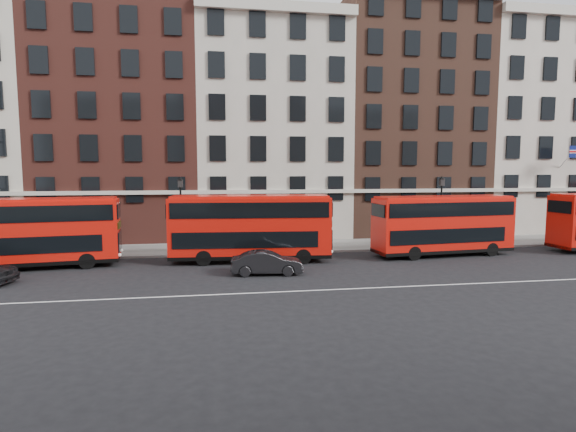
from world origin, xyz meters
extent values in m
plane|color=black|center=(0.00, 0.00, 0.00)|extent=(120.00, 120.00, 0.00)
cube|color=gray|center=(0.00, 10.50, 0.07)|extent=(80.00, 5.00, 0.15)
cube|color=gray|center=(0.00, 8.00, 0.08)|extent=(80.00, 0.30, 0.16)
cube|color=white|center=(0.00, -2.00, 0.01)|extent=(70.00, 0.12, 0.01)
cube|color=brown|center=(-12.80, 18.00, 11.00)|extent=(12.80, 10.00, 22.00)
cube|color=#B1AC9C|center=(0.00, 18.00, 9.50)|extent=(12.80, 10.00, 19.00)
cube|color=beige|center=(0.00, 12.75, 18.60)|extent=(12.80, 0.50, 0.80)
cube|color=brown|center=(12.80, 18.00, 10.50)|extent=(12.80, 10.00, 21.00)
cube|color=#BBB1A1|center=(25.60, 18.00, 10.00)|extent=(12.80, 10.00, 20.00)
cube|color=beige|center=(25.60, 12.75, 19.60)|extent=(12.80, 0.50, 0.80)
cube|color=red|center=(-16.06, 5.59, 2.22)|extent=(10.26, 3.62, 3.78)
cube|color=black|center=(-16.06, 5.59, 0.45)|extent=(10.26, 3.66, 0.23)
cube|color=black|center=(-16.34, 5.55, 1.58)|extent=(9.13, 3.56, 1.00)
cube|color=black|center=(-16.06, 5.59, 3.39)|extent=(9.89, 3.65, 0.96)
cube|color=red|center=(-16.06, 5.59, 4.16)|extent=(9.95, 3.40, 0.17)
cube|color=black|center=(-11.04, 6.22, 1.48)|extent=(0.34, 2.10, 1.24)
cube|color=black|center=(-11.04, 6.22, 2.50)|extent=(0.30, 1.81, 0.40)
cylinder|color=black|center=(-12.70, 4.93, 0.48)|extent=(0.98, 0.38, 0.96)
cylinder|color=black|center=(-12.96, 7.05, 0.48)|extent=(0.98, 0.38, 0.96)
cube|color=red|center=(-2.81, 5.59, 2.26)|extent=(10.35, 3.16, 3.84)
cube|color=black|center=(-2.81, 5.59, 0.46)|extent=(10.36, 3.20, 0.23)
cube|color=black|center=(-3.11, 5.61, 1.60)|extent=(9.20, 3.15, 1.02)
cube|color=black|center=(-2.81, 5.59, 3.45)|extent=(9.97, 3.21, 0.97)
cube|color=red|center=(-2.81, 5.59, 4.23)|extent=(10.05, 2.94, 0.17)
cube|color=black|center=(2.31, 5.22, 1.51)|extent=(0.23, 2.14, 1.26)
cube|color=black|center=(2.31, 5.22, 2.55)|extent=(0.21, 1.85, 0.41)
cylinder|color=black|center=(0.40, 4.26, 0.49)|extent=(0.99, 0.34, 0.97)
cylinder|color=black|center=(0.56, 6.43, 0.49)|extent=(0.99, 0.34, 0.97)
cylinder|color=black|center=(-5.80, 4.71, 0.49)|extent=(0.99, 0.34, 0.97)
cylinder|color=black|center=(-5.64, 6.88, 0.49)|extent=(0.99, 0.34, 0.97)
cube|color=red|center=(10.53, 5.59, 2.17)|extent=(9.98, 3.25, 3.69)
cube|color=black|center=(10.53, 5.59, 0.44)|extent=(9.99, 3.28, 0.22)
cube|color=black|center=(10.25, 5.56, 1.54)|extent=(8.87, 3.22, 0.98)
cube|color=black|center=(10.53, 5.59, 3.32)|extent=(9.62, 3.29, 0.93)
cube|color=red|center=(10.53, 5.59, 4.06)|extent=(9.69, 3.03, 0.17)
cube|color=black|center=(15.45, 6.05, 1.45)|extent=(0.27, 2.05, 1.21)
cube|color=black|center=(15.45, 6.05, 2.45)|extent=(0.24, 1.77, 0.39)
cylinder|color=black|center=(13.79, 4.84, 0.47)|extent=(0.95, 0.35, 0.93)
cylinder|color=black|center=(13.59, 6.93, 0.47)|extent=(0.95, 0.35, 0.93)
cylinder|color=black|center=(7.84, 4.28, 0.47)|extent=(0.95, 0.35, 0.93)
cylinder|color=black|center=(7.64, 6.36, 0.47)|extent=(0.95, 0.35, 0.93)
cylinder|color=black|center=(21.27, 6.44, 0.48)|extent=(0.97, 0.34, 0.95)
imported|color=black|center=(-2.18, 1.82, 0.67)|extent=(4.16, 1.76, 1.34)
cylinder|color=black|center=(-7.45, 9.10, 2.45)|extent=(0.14, 0.14, 4.60)
cylinder|color=black|center=(-7.45, 9.10, 0.45)|extent=(0.32, 0.32, 0.60)
cube|color=#262626|center=(-7.45, 9.10, 5.00)|extent=(0.32, 0.32, 0.55)
cone|color=black|center=(-7.45, 9.10, 5.35)|extent=(0.44, 0.44, 0.25)
cylinder|color=black|center=(12.17, 9.05, 2.45)|extent=(0.14, 0.14, 4.60)
cylinder|color=black|center=(12.17, 9.05, 0.45)|extent=(0.32, 0.32, 0.60)
cube|color=#262626|center=(12.17, 9.05, 5.00)|extent=(0.32, 0.32, 0.55)
cone|color=black|center=(12.17, 9.05, 5.35)|extent=(0.44, 0.44, 0.25)
camera|label=1|loc=(-4.95, -23.17, 5.89)|focal=28.00mm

